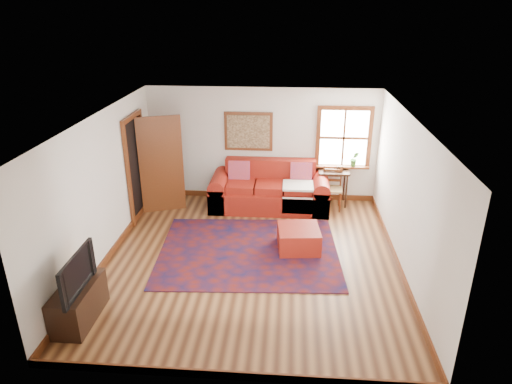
# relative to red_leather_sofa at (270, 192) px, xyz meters

# --- Properties ---
(ground) EXTENTS (5.50, 5.50, 0.00)m
(ground) POSITION_rel_red_leather_sofa_xyz_m (-0.20, -2.26, -0.33)
(ground) COLOR #472613
(ground) RESTS_ON ground
(room_envelope) EXTENTS (5.04, 5.54, 2.52)m
(room_envelope) POSITION_rel_red_leather_sofa_xyz_m (-0.20, -2.25, 1.32)
(room_envelope) COLOR silver
(room_envelope) RESTS_ON ground
(window) EXTENTS (1.18, 0.20, 1.38)m
(window) POSITION_rel_red_leather_sofa_xyz_m (1.58, 0.44, 0.99)
(window) COLOR white
(window) RESTS_ON ground
(doorway) EXTENTS (0.89, 1.08, 2.14)m
(doorway) POSITION_rel_red_leather_sofa_xyz_m (-2.40, -0.48, 0.74)
(doorway) COLOR black
(doorway) RESTS_ON ground
(framed_artwork) EXTENTS (1.05, 0.07, 0.85)m
(framed_artwork) POSITION_rel_red_leather_sofa_xyz_m (-0.50, 0.45, 1.22)
(framed_artwork) COLOR #642F15
(framed_artwork) RESTS_ON ground
(persian_rug) EXTENTS (3.31, 2.71, 0.02)m
(persian_rug) POSITION_rel_red_leather_sofa_xyz_m (-0.28, -2.00, -0.32)
(persian_rug) COLOR #5A130C
(persian_rug) RESTS_ON ground
(red_leather_sofa) EXTENTS (2.52, 1.04, 0.99)m
(red_leather_sofa) POSITION_rel_red_leather_sofa_xyz_m (0.00, 0.00, 0.00)
(red_leather_sofa) COLOR maroon
(red_leather_sofa) RESTS_ON ground
(red_ottoman) EXTENTS (0.80, 0.80, 0.42)m
(red_ottoman) POSITION_rel_red_leather_sofa_xyz_m (0.61, -1.83, -0.12)
(red_ottoman) COLOR maroon
(red_ottoman) RESTS_ON ground
(side_table) EXTENTS (0.66, 0.49, 0.78)m
(side_table) POSITION_rel_red_leather_sofa_xyz_m (1.36, 0.25, 0.33)
(side_table) COLOR black
(side_table) RESTS_ON ground
(ladder_back_chair) EXTENTS (0.45, 0.43, 0.91)m
(ladder_back_chair) POSITION_rel_red_leather_sofa_xyz_m (1.33, 0.04, 0.16)
(ladder_back_chair) COLOR tan
(ladder_back_chair) RESTS_ON ground
(media_cabinet) EXTENTS (0.45, 0.99, 0.55)m
(media_cabinet) POSITION_rel_red_leather_sofa_xyz_m (-2.46, -4.06, -0.06)
(media_cabinet) COLOR black
(media_cabinet) RESTS_ON ground
(television) EXTENTS (0.13, 0.96, 0.56)m
(television) POSITION_rel_red_leather_sofa_xyz_m (-2.44, -4.15, 0.50)
(television) COLOR black
(television) RESTS_ON media_cabinet
(candle_hurricane) EXTENTS (0.12, 0.12, 0.18)m
(candle_hurricane) POSITION_rel_red_leather_sofa_xyz_m (-2.41, -3.65, 0.30)
(candle_hurricane) COLOR silver
(candle_hurricane) RESTS_ON media_cabinet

